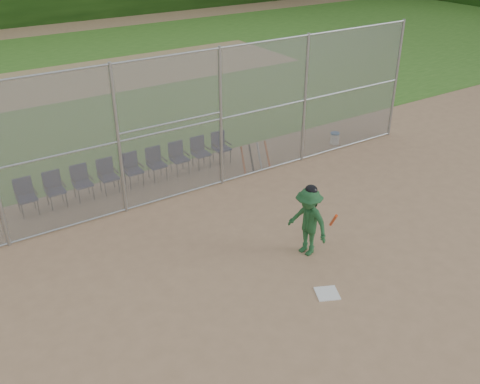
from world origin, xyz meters
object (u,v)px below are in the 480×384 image
home_plate (327,293)px  water_cooler (335,138)px  chair_0 (27,197)px  batter_at_plate (308,221)px

home_plate → water_cooler: bearing=46.9°
home_plate → chair_0: bearing=122.4°
home_plate → chair_0: 8.15m
home_plate → batter_at_plate: 1.77m
batter_at_plate → chair_0: 7.37m
batter_at_plate → chair_0: (-4.97, 5.44, -0.37)m
home_plate → chair_0: (-4.36, 6.87, 0.47)m
home_plate → chair_0: size_ratio=0.49×
batter_at_plate → water_cooler: batter_at_plate is taller
water_cooler → chair_0: 10.05m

